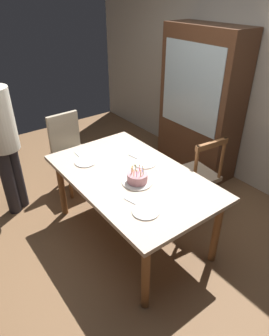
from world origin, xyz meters
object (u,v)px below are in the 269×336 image
(birthday_cake, at_px, (137,179))
(plate_near_celebrant, at_px, (86,162))
(plate_far_side, at_px, (145,163))
(chair_upholstered, at_px, (70,148))
(chair_spindle_back, at_px, (196,176))
(plate_near_guest, at_px, (146,211))
(person_celebrant, at_px, (2,137))
(china_cabinet, at_px, (200,104))
(dining_table, at_px, (131,182))

(birthday_cake, distance_m, plate_near_celebrant, 0.63)
(plate_far_side, relative_size, chair_upholstered, 0.23)
(plate_far_side, bearing_deg, chair_spindle_back, 74.21)
(plate_near_guest, bearing_deg, person_celebrant, -160.96)
(person_celebrant, relative_size, china_cabinet, 0.86)
(dining_table, bearing_deg, chair_spindle_back, 84.16)
(person_celebrant, bearing_deg, plate_far_side, 43.88)
(plate_near_celebrant, bearing_deg, chair_upholstered, 166.77)
(chair_upholstered, bearing_deg, china_cabinet, 68.17)
(plate_far_side, xyz_separation_m, chair_upholstered, (-1.15, -0.28, -0.22))
(dining_table, relative_size, plate_near_celebrant, 7.68)
(plate_near_celebrant, distance_m, chair_spindle_back, 1.23)
(plate_near_guest, height_order, chair_upholstered, chair_upholstered)
(plate_far_side, height_order, china_cabinet, china_cabinet)
(chair_upholstered, bearing_deg, chair_spindle_back, 33.75)
(china_cabinet, bearing_deg, plate_far_side, -69.14)
(dining_table, bearing_deg, plate_near_guest, -24.55)
(dining_table, bearing_deg, chair_upholstered, -177.65)
(plate_near_celebrant, distance_m, plate_far_side, 0.60)
(chair_upholstered, bearing_deg, birthday_cake, 0.73)
(china_cabinet, bearing_deg, birthday_cake, -65.44)
(plate_far_side, distance_m, china_cabinet, 1.43)
(person_celebrant, bearing_deg, plate_near_celebrant, 39.44)
(dining_table, relative_size, chair_spindle_back, 1.78)
(dining_table, height_order, plate_near_guest, plate_near_guest)
(dining_table, distance_m, chair_spindle_back, 0.86)
(plate_near_guest, distance_m, chair_spindle_back, 1.18)
(plate_near_celebrant, xyz_separation_m, chair_spindle_back, (0.55, 1.06, -0.29))
(plate_near_celebrant, bearing_deg, birthday_cake, 18.23)
(birthday_cake, height_order, chair_spindle_back, chair_spindle_back)
(plate_far_side, relative_size, person_celebrant, 0.14)
(chair_spindle_back, distance_m, china_cabinet, 1.11)
(chair_spindle_back, distance_m, chair_upholstered, 1.59)
(chair_upholstered, relative_size, person_celebrant, 0.58)
(chair_spindle_back, relative_size, china_cabinet, 0.50)
(person_celebrant, bearing_deg, chair_spindle_back, 52.65)
(chair_spindle_back, bearing_deg, plate_near_celebrant, -117.36)
(plate_near_celebrant, relative_size, chair_spindle_back, 0.23)
(plate_near_celebrant, height_order, chair_upholstered, chair_upholstered)
(birthday_cake, xyz_separation_m, chair_upholstered, (-1.37, -0.02, -0.26))
(plate_near_celebrant, height_order, person_celebrant, person_celebrant)
(chair_upholstered, bearing_deg, plate_far_side, 13.79)
(birthday_cake, xyz_separation_m, plate_near_celebrant, (-0.60, -0.20, -0.04))
(birthday_cake, height_order, chair_upholstered, chair_upholstered)
(plate_far_side, xyz_separation_m, chair_spindle_back, (0.17, 0.60, -0.29))
(plate_near_celebrant, relative_size, plate_far_side, 1.00)
(birthday_cake, height_order, plate_near_guest, birthday_cake)
(person_celebrant, bearing_deg, dining_table, 34.74)
(dining_table, bearing_deg, plate_far_side, 110.05)
(chair_spindle_back, bearing_deg, chair_upholstered, -146.25)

